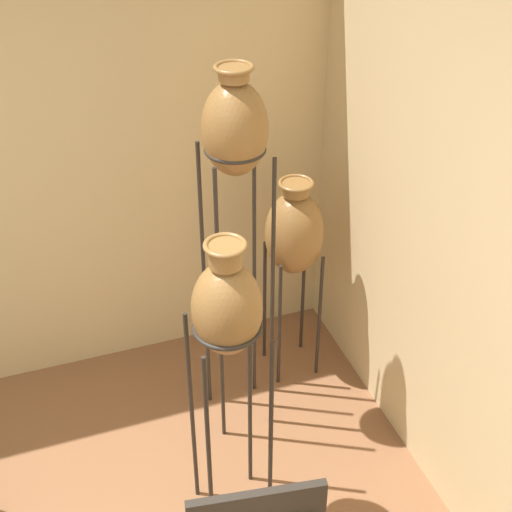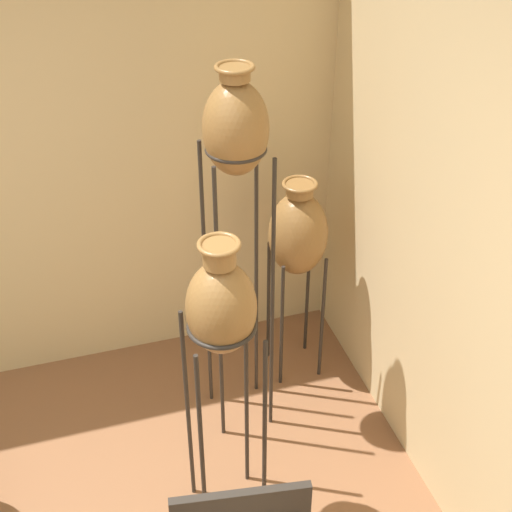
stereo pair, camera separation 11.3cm
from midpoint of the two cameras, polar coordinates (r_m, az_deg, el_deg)
The scene contains 3 objects.
vase_stand_tall at distance 3.13m, azimuth -0.58°, elevation 9.32°, with size 0.29×0.29×1.99m.
vase_stand_medium at distance 2.81m, azimuth -1.64°, elevation -4.52°, with size 0.30×0.30×1.55m.
vase_stand_short at distance 3.82m, azimuth 4.22°, elevation 1.70°, with size 0.32×0.32×1.25m.
Camera 2 is at (0.63, -1.33, 2.97)m, focal length 50.00 mm.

